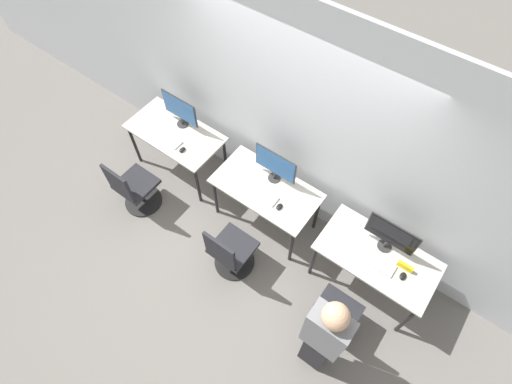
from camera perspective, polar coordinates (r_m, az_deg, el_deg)
name	(u,v)px	position (r m, az deg, el deg)	size (l,w,h in m)	color
ground_plane	(250,237)	(5.01, -0.88, -6.46)	(20.00, 20.00, 0.00)	slate
wall_back	(293,123)	(4.21, 5.26, 9.79)	(12.00, 0.05, 2.80)	#B7BCC1
desk_left	(176,136)	(5.17, -11.42, 7.85)	(1.22, 0.65, 0.73)	#BCB7AD
monitor_left	(180,110)	(5.00, -10.82, 11.45)	(0.52, 0.15, 0.44)	#2D2D2D
keyboard_left	(167,138)	(5.05, -12.66, 7.51)	(0.41, 0.15, 0.02)	silver
mouse_left	(182,150)	(4.88, -10.48, 5.95)	(0.06, 0.09, 0.03)	black
office_chair_left	(134,189)	(5.16, -17.02, 0.36)	(0.48, 0.48, 0.88)	black
desk_center	(266,191)	(4.57, 1.44, 0.08)	(1.22, 0.65, 0.73)	#BCB7AD
monitor_center	(275,165)	(4.38, 2.78, 3.87)	(0.52, 0.15, 0.44)	#2D2D2D
keyboard_center	(261,193)	(4.45, 0.70, -0.18)	(0.41, 0.15, 0.02)	silver
mouse_center	(279,207)	(4.36, 3.36, -2.11)	(0.06, 0.09, 0.03)	black
office_chair_center	(230,253)	(4.53, -3.71, -8.68)	(0.48, 0.48, 0.88)	black
desk_right	(376,259)	(4.36, 16.80, -9.16)	(1.22, 0.65, 0.73)	#BCB7AD
monitor_right	(391,235)	(4.14, 18.75, -5.87)	(0.52, 0.15, 0.44)	#2D2D2D
keyboard_right	(375,261)	(4.24, 16.68, -9.39)	(0.41, 0.15, 0.02)	silver
mouse_right	(403,276)	(4.26, 20.25, -11.20)	(0.06, 0.09, 0.03)	black
office_chair_right	(333,318)	(4.35, 10.89, -17.31)	(0.48, 0.48, 0.88)	black
person_right	(323,337)	(3.72, 9.59, -19.75)	(0.36, 0.22, 1.65)	#232328
placard_right	(405,267)	(4.28, 20.54, -9.96)	(0.16, 0.03, 0.08)	yellow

